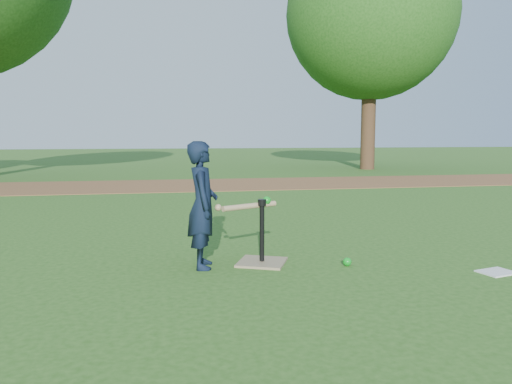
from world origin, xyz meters
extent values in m
plane|color=#285116|center=(0.00, 0.00, 0.00)|extent=(80.00, 80.00, 0.00)
cube|color=brown|center=(0.00, 7.50, 0.01)|extent=(24.00, 3.00, 0.01)
imported|color=black|center=(-0.31, -0.07, 0.58)|extent=(0.31, 0.44, 1.16)
sphere|color=#0D8F1B|center=(1.01, -0.28, 0.04)|extent=(0.08, 0.08, 0.08)
cube|color=silver|center=(2.23, -0.75, 0.01)|extent=(0.35, 0.30, 0.01)
cube|color=#8E7A5A|center=(0.25, -0.04, 0.01)|extent=(0.57, 0.57, 0.02)
cylinder|color=black|center=(0.25, -0.04, 0.30)|extent=(0.05, 0.05, 0.55)
cylinder|color=black|center=(0.25, -0.04, 0.58)|extent=(0.08, 0.08, 0.06)
cylinder|color=tan|center=(0.13, -0.06, 0.56)|extent=(0.56, 0.32, 0.05)
sphere|color=tan|center=(-0.17, -0.10, 0.56)|extent=(0.06, 0.06, 0.06)
sphere|color=#0D8F1B|center=(0.31, 0.03, 0.59)|extent=(0.08, 0.08, 0.08)
cylinder|color=#382316|center=(6.50, 12.00, 1.71)|extent=(0.50, 0.50, 3.42)
sphere|color=#285B19|center=(6.50, 12.00, 5.30)|extent=(5.80, 5.80, 5.80)
camera|label=1|loc=(-0.67, -4.58, 1.22)|focal=35.00mm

